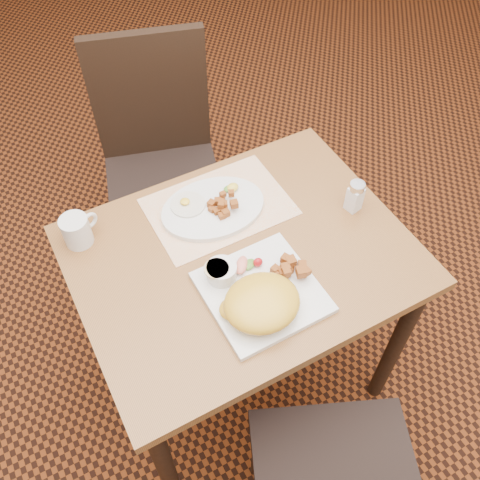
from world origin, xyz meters
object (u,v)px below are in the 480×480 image
(chair_far, at_px, (160,154))
(table, at_px, (242,276))
(salt_shaker, at_px, (355,196))
(plate_oval, at_px, (213,208))
(coffee_mug, at_px, (77,230))
(plate_square, at_px, (262,292))

(chair_far, bearing_deg, table, 104.11)
(table, distance_m, chair_far, 0.70)
(chair_far, distance_m, salt_shaker, 0.82)
(table, bearing_deg, plate_oval, 90.22)
(chair_far, distance_m, coffee_mug, 0.65)
(plate_oval, xyz_separation_m, salt_shaker, (0.36, -0.18, 0.04))
(coffee_mug, bearing_deg, salt_shaker, -19.53)
(table, height_order, plate_oval, plate_oval)
(chair_far, distance_m, plate_oval, 0.57)
(chair_far, xyz_separation_m, plate_square, (-0.04, -0.83, 0.22))
(chair_far, bearing_deg, plate_square, 103.17)
(plate_oval, bearing_deg, table, -89.78)
(chair_far, relative_size, plate_square, 3.46)
(chair_far, xyz_separation_m, plate_oval, (-0.03, -0.52, 0.22))
(salt_shaker, bearing_deg, plate_square, -160.93)
(table, distance_m, plate_square, 0.18)
(plate_square, relative_size, coffee_mug, 2.62)
(chair_far, relative_size, coffee_mug, 9.06)
(chair_far, bearing_deg, plate_oval, 103.34)
(table, relative_size, salt_shaker, 9.00)
(chair_far, relative_size, salt_shaker, 9.70)
(plate_square, height_order, coffee_mug, coffee_mug)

